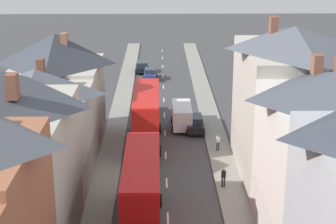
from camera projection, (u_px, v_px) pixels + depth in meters
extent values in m
cube|color=gray|center=(112.00, 147.00, 53.77)|extent=(2.20, 104.00, 0.14)
cube|color=gray|center=(218.00, 146.00, 53.93)|extent=(2.20, 104.00, 0.14)
cube|color=silver|center=(168.00, 218.00, 40.55)|extent=(0.14, 1.80, 0.01)
cube|color=silver|center=(167.00, 183.00, 46.26)|extent=(0.14, 1.80, 0.01)
cube|color=silver|center=(166.00, 155.00, 51.97)|extent=(0.14, 1.80, 0.01)
cube|color=silver|center=(165.00, 133.00, 57.68)|extent=(0.14, 1.80, 0.01)
cube|color=silver|center=(164.00, 115.00, 63.39)|extent=(0.14, 1.80, 0.01)
cube|color=silver|center=(164.00, 100.00, 69.10)|extent=(0.14, 1.80, 0.01)
cube|color=silver|center=(163.00, 87.00, 74.81)|extent=(0.14, 1.80, 0.01)
cube|color=silver|center=(163.00, 76.00, 80.52)|extent=(0.14, 1.80, 0.01)
cube|color=silver|center=(163.00, 66.00, 86.23)|extent=(0.14, 1.80, 0.01)
cube|color=silver|center=(162.00, 58.00, 91.94)|extent=(0.14, 1.80, 0.01)
cube|color=silver|center=(162.00, 51.00, 97.65)|extent=(0.14, 1.80, 0.01)
cube|color=#BCB7A8|center=(8.00, 180.00, 35.43)|extent=(8.00, 10.66, 9.60)
cube|color=maroon|center=(73.00, 224.00, 36.48)|extent=(0.12, 9.80, 3.20)
cube|color=brown|center=(12.00, 86.00, 31.43)|extent=(0.60, 0.90, 1.43)
cube|color=#BCB7A8|center=(40.00, 140.00, 45.09)|extent=(8.00, 9.00, 7.62)
cube|color=black|center=(90.00, 165.00, 45.83)|extent=(0.12, 8.28, 3.20)
pyramid|color=#565B66|center=(36.00, 82.00, 43.61)|extent=(8.00, 9.00, 2.02)
cube|color=brown|center=(41.00, 67.00, 45.55)|extent=(0.60, 0.90, 1.32)
cube|color=#BCB7A8|center=(59.00, 104.00, 53.80)|extent=(8.00, 9.41, 7.95)
cube|color=olive|center=(101.00, 127.00, 54.59)|extent=(0.12, 8.66, 3.20)
pyramid|color=#383D47|center=(56.00, 49.00, 52.14)|extent=(8.00, 9.41, 2.87)
cube|color=#99664C|center=(64.00, 41.00, 51.43)|extent=(0.60, 0.90, 1.54)
cube|color=silver|center=(329.00, 175.00, 35.76)|extent=(8.00, 10.30, 9.94)
cube|color=black|center=(264.00, 222.00, 36.73)|extent=(0.12, 9.48, 3.20)
cube|color=brown|center=(317.00, 65.00, 36.55)|extent=(0.60, 0.90, 1.34)
cube|color=#BCB7A8|center=(290.00, 114.00, 46.20)|extent=(8.00, 11.95, 10.92)
cube|color=maroon|center=(240.00, 157.00, 47.32)|extent=(0.12, 11.00, 3.20)
pyramid|color=#565B66|center=(295.00, 37.00, 44.26)|extent=(8.00, 11.95, 1.76)
cube|color=brown|center=(274.00, 26.00, 45.02)|extent=(0.60, 0.90, 1.50)
cube|color=red|center=(142.00, 208.00, 38.61)|extent=(2.44, 10.80, 2.50)
cube|color=red|center=(142.00, 176.00, 37.87)|extent=(2.44, 10.58, 2.30)
cube|color=red|center=(141.00, 159.00, 37.50)|extent=(2.39, 10.37, 0.10)
cube|color=#28333D|center=(144.00, 173.00, 43.64)|extent=(2.20, 0.10, 1.20)
cube|color=#28333D|center=(144.00, 146.00, 42.93)|extent=(2.20, 0.10, 1.10)
cube|color=#28333D|center=(125.00, 204.00, 38.51)|extent=(0.06, 9.18, 0.90)
cube|color=#28333D|center=(124.00, 174.00, 37.82)|extent=(0.06, 9.18, 0.90)
cube|color=yellow|center=(143.00, 136.00, 42.68)|extent=(1.34, 0.08, 0.32)
cylinder|color=black|center=(127.00, 201.00, 42.12)|extent=(0.30, 1.00, 1.00)
cylinder|color=black|center=(160.00, 200.00, 42.16)|extent=(0.30, 1.00, 1.00)
cube|color=red|center=(147.00, 128.00, 54.11)|extent=(2.44, 10.80, 2.50)
cube|color=red|center=(146.00, 105.00, 53.38)|extent=(2.44, 10.58, 2.30)
cube|color=red|center=(146.00, 93.00, 53.01)|extent=(2.39, 10.37, 0.10)
cube|color=#28333D|center=(148.00, 110.00, 59.14)|extent=(2.20, 0.10, 1.20)
cube|color=#28333D|center=(147.00, 89.00, 58.44)|extent=(2.20, 0.10, 1.10)
cube|color=#28333D|center=(134.00, 126.00, 54.02)|extent=(0.06, 9.18, 0.90)
cube|color=#28333D|center=(134.00, 104.00, 53.33)|extent=(0.06, 9.18, 0.90)
cube|color=yellow|center=(147.00, 81.00, 58.19)|extent=(1.34, 0.08, 0.32)
cylinder|color=black|center=(136.00, 128.00, 57.63)|extent=(0.30, 1.00, 1.00)
cylinder|color=black|center=(159.00, 128.00, 57.67)|extent=(0.30, 1.00, 1.00)
cylinder|color=black|center=(133.00, 151.00, 51.62)|extent=(0.30, 1.00, 1.00)
cylinder|color=black|center=(159.00, 151.00, 51.66)|extent=(0.30, 1.00, 1.00)
cube|color=black|center=(142.00, 68.00, 82.63)|extent=(1.70, 4.33, 0.68)
cube|color=#28333D|center=(142.00, 64.00, 82.23)|extent=(1.46, 2.16, 0.60)
cylinder|color=black|center=(136.00, 68.00, 84.00)|extent=(0.20, 0.62, 0.62)
cylinder|color=black|center=(148.00, 68.00, 84.03)|extent=(0.20, 0.62, 0.62)
cylinder|color=black|center=(136.00, 72.00, 81.45)|extent=(0.20, 0.62, 0.62)
cylinder|color=black|center=(147.00, 72.00, 81.47)|extent=(0.20, 0.62, 0.62)
cube|color=navy|center=(150.00, 75.00, 78.55)|extent=(1.70, 3.98, 0.68)
cube|color=#28333D|center=(150.00, 71.00, 78.16)|extent=(1.46, 1.99, 0.60)
cylinder|color=black|center=(144.00, 75.00, 79.81)|extent=(0.20, 0.62, 0.62)
cylinder|color=black|center=(156.00, 75.00, 79.84)|extent=(0.20, 0.62, 0.62)
cylinder|color=black|center=(144.00, 79.00, 77.47)|extent=(0.20, 0.62, 0.62)
cylinder|color=black|center=(156.00, 79.00, 77.49)|extent=(0.20, 0.62, 0.62)
cube|color=black|center=(195.00, 124.00, 58.19)|extent=(1.70, 4.56, 0.78)
cube|color=#28333D|center=(195.00, 119.00, 57.77)|extent=(1.46, 2.28, 0.60)
cylinder|color=black|center=(186.00, 123.00, 59.64)|extent=(0.20, 0.62, 0.62)
cylinder|color=black|center=(202.00, 123.00, 59.67)|extent=(0.20, 0.62, 0.62)
cylinder|color=black|center=(187.00, 132.00, 56.96)|extent=(0.20, 0.62, 0.62)
cylinder|color=black|center=(204.00, 132.00, 56.98)|extent=(0.20, 0.62, 0.62)
cube|color=#236093|center=(148.00, 108.00, 63.80)|extent=(1.70, 3.82, 0.74)
cube|color=#28333D|center=(148.00, 102.00, 63.41)|extent=(1.46, 1.91, 0.60)
cylinder|color=black|center=(141.00, 108.00, 65.03)|extent=(0.20, 0.62, 0.62)
cylinder|color=black|center=(156.00, 107.00, 65.05)|extent=(0.20, 0.62, 0.62)
cylinder|color=black|center=(141.00, 114.00, 62.77)|extent=(0.20, 0.62, 0.62)
cylinder|color=black|center=(156.00, 114.00, 62.80)|extent=(0.20, 0.62, 0.62)
cube|color=white|center=(182.00, 115.00, 59.01)|extent=(1.96, 5.20, 2.10)
cube|color=#28333D|center=(181.00, 105.00, 61.35)|extent=(1.76, 0.10, 0.90)
cylinder|color=black|center=(172.00, 119.00, 60.79)|extent=(0.24, 0.72, 0.72)
cylinder|color=black|center=(190.00, 119.00, 60.82)|extent=(0.24, 0.72, 0.72)
cylinder|color=black|center=(173.00, 129.00, 57.82)|extent=(0.24, 0.72, 0.72)
cylinder|color=black|center=(192.00, 129.00, 57.85)|extent=(0.24, 0.72, 0.72)
sphere|color=tan|center=(92.00, 222.00, 36.67)|extent=(0.22, 0.22, 0.22)
cylinder|color=#23232D|center=(222.00, 182.00, 45.12)|extent=(0.14, 0.14, 0.84)
cylinder|color=#23232D|center=(224.00, 182.00, 45.12)|extent=(0.14, 0.14, 0.84)
cube|color=black|center=(224.00, 174.00, 44.91)|extent=(0.36, 0.22, 0.54)
sphere|color=#9E7051|center=(224.00, 170.00, 44.79)|extent=(0.22, 0.22, 0.22)
cylinder|color=#3D4256|center=(217.00, 146.00, 52.60)|extent=(0.14, 0.14, 0.84)
cylinder|color=#3D4256|center=(219.00, 146.00, 52.60)|extent=(0.14, 0.14, 0.84)
cube|color=silver|center=(218.00, 139.00, 52.39)|extent=(0.36, 0.22, 0.54)
sphere|color=brown|center=(218.00, 136.00, 52.27)|extent=(0.22, 0.22, 0.22)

